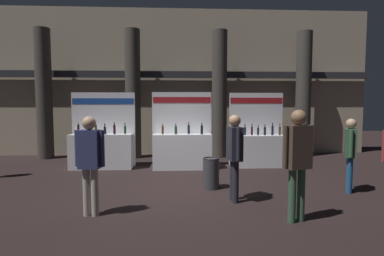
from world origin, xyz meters
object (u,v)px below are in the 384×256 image
Objects in this scene: exhibitor_booth_2 at (258,147)px; exhibitor_booth_0 at (102,148)px; exhibitor_booth_1 at (182,148)px; visitor_2 at (350,149)px; visitor_1 at (90,157)px; visitor_6 at (235,150)px; trash_bin at (211,173)px; visitor_4 at (298,154)px.

exhibitor_booth_0 is at bearing -179.69° from exhibitor_booth_2.
exhibitor_booth_2 is at bearing 4.71° from exhibitor_booth_1.
visitor_2 is at bearing -25.67° from exhibitor_booth_0.
exhibitor_booth_1 reaches higher than visitor_1.
exhibitor_booth_1 is 4.24m from visitor_1.
visitor_6 is at bearing -73.41° from exhibitor_booth_1.
exhibitor_booth_2 is (4.78, 0.03, -0.02)m from exhibitor_booth_0.
exhibitor_booth_1 is 1.34× the size of visitor_6.
visitor_2 is 0.94× the size of visitor_6.
trash_bin is 1.22m from visitor_6.
exhibitor_booth_0 is at bearing 91.00° from visitor_2.
visitor_6 is (-2.64, -0.50, 0.07)m from visitor_2.
visitor_6 is at bearing -71.31° from visitor_4.
exhibitor_booth_2 reaches higher than visitor_6.
exhibitor_booth_0 is 3.90m from trash_bin.
visitor_1 is 3.46m from visitor_4.
visitor_1 is at bearing -81.64° from visitor_6.
trash_bin is at bearing -78.21° from visitor_4.
exhibitor_booth_0 is 3.24× the size of trash_bin.
visitor_4 reaches higher than trash_bin.
exhibitor_booth_0 is at bearing 108.48° from visitor_1.
exhibitor_booth_1 reaches higher than trash_bin.
visitor_6 is at bearing 21.82° from visitor_1.
visitor_6 is (2.62, 0.65, 0.01)m from visitor_1.
exhibitor_booth_2 is at bearing 0.31° from exhibitor_booth_0.
visitor_2 is 2.68m from visitor_6.
visitor_6 is at bearing -45.14° from exhibitor_booth_0.
visitor_6 is at bearing 127.51° from visitor_2.
visitor_2 is at bearing 95.18° from visitor_6.
visitor_2 is at bearing -156.17° from visitor_4.
trash_bin is at bearing 108.05° from visitor_2.
visitor_6 is (0.96, -3.23, 0.42)m from exhibitor_booth_1.
trash_bin is at bearing -38.84° from exhibitor_booth_0.
exhibitor_booth_2 is 3.24× the size of trash_bin.
exhibitor_booth_0 reaches higher than trash_bin.
visitor_4 is 1.07× the size of visitor_6.
visitor_2 is at bearing -67.05° from exhibitor_booth_2.
exhibitor_booth_2 reaches higher than trash_bin.
exhibitor_booth_0 reaches higher than visitor_1.
exhibitor_booth_2 is 1.25× the size of visitor_4.
visitor_4 is (1.17, -2.06, 0.76)m from trash_bin.
visitor_2 reaches higher than trash_bin.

